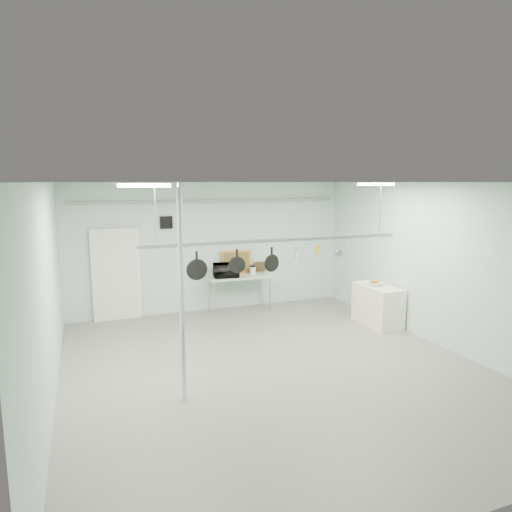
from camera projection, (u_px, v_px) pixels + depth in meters
name	position (u px, v px, depth m)	size (l,w,h in m)	color
floor	(273.00, 368.00, 7.96)	(8.00, 8.00, 0.00)	gray
ceiling	(275.00, 183.00, 7.44)	(7.00, 8.00, 0.02)	silver
back_wall	(211.00, 247.00, 11.38)	(7.00, 0.02, 3.20)	#AFD3C8
right_wall	(438.00, 265.00, 8.93)	(0.02, 8.00, 3.20)	#AFD3C8
door	(116.00, 276.00, 10.61)	(1.10, 0.10, 2.20)	silver
wall_vent	(166.00, 222.00, 10.87)	(0.30, 0.04, 0.30)	black
conduit_pipe	(211.00, 201.00, 11.11)	(0.07, 0.07, 6.60)	gray
chrome_pole	(182.00, 295.00, 6.55)	(0.08, 0.08, 3.20)	silver
prep_table	(239.00, 278.00, 11.35)	(1.60, 0.70, 0.91)	#A8C6B7
side_cabinet	(377.00, 305.00, 10.29)	(0.60, 1.20, 0.90)	white
pot_rack	(278.00, 239.00, 7.95)	(4.80, 0.06, 1.00)	#B7B7BC
light_panel_left	(144.00, 185.00, 5.93)	(0.65, 0.30, 0.05)	white
light_panel_right	(376.00, 184.00, 8.85)	(0.65, 0.30, 0.05)	white
microwave	(226.00, 270.00, 11.12)	(0.61, 0.41, 0.34)	black
coffee_canister	(253.00, 270.00, 11.50)	(0.14, 0.14, 0.19)	silver
painting_large	(236.00, 262.00, 11.58)	(0.78, 0.05, 0.58)	#C67435
painting_small	(260.00, 267.00, 11.84)	(0.30, 0.04, 0.25)	#322411
fruit_bowl	(375.00, 284.00, 10.24)	(0.36, 0.36, 0.09)	white
skillet_left	(197.00, 265.00, 7.49)	(0.35, 0.06, 0.47)	black
skillet_mid	(237.00, 261.00, 7.73)	(0.28, 0.06, 0.40)	black
skillet_right	(272.00, 259.00, 7.96)	(0.31, 0.06, 0.42)	black
whisk	(296.00, 254.00, 8.12)	(0.16, 0.16, 0.31)	silver
grater	(317.00, 250.00, 8.26)	(0.08, 0.02, 0.20)	yellow
saucepan	(339.00, 250.00, 8.42)	(0.13, 0.08, 0.24)	#A8A7AC
fruit_cluster	(375.00, 282.00, 10.24)	(0.24, 0.24, 0.09)	#B03010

